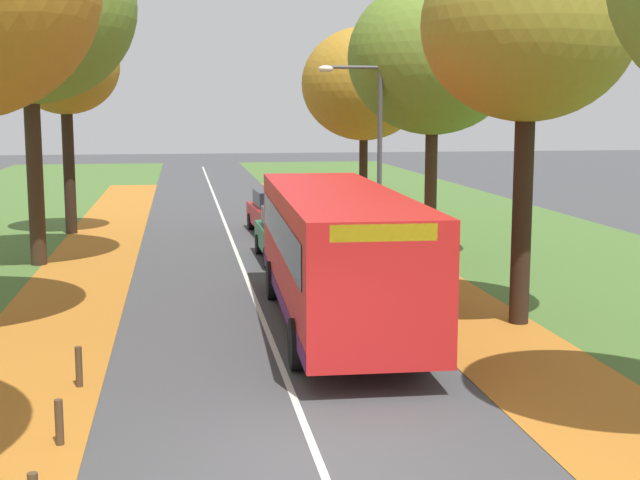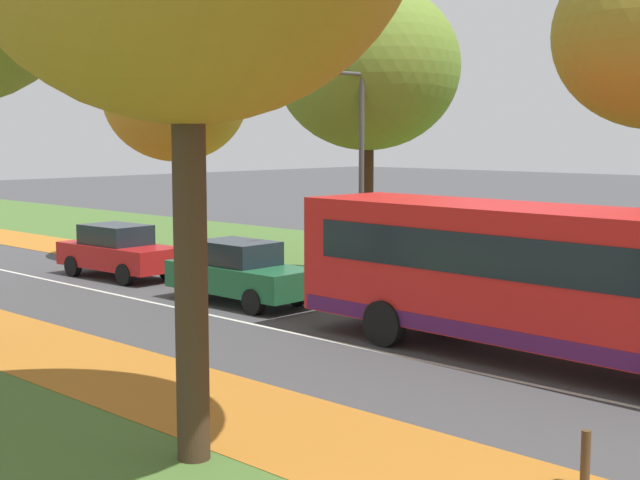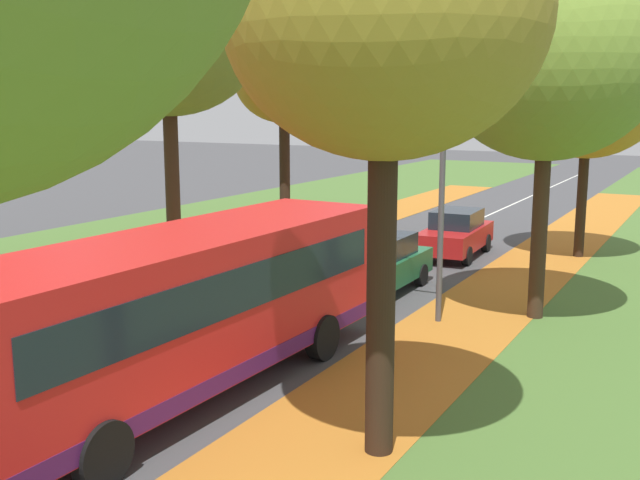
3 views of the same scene
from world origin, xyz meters
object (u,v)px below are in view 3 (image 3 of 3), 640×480
tree_left_mid (167,26)px  bus (185,304)px  tree_left_far (284,79)px  tree_right_far (589,92)px  car_red_following (456,233)px  car_green_lead (380,264)px  tree_right_mid (548,61)px  tree_right_near (385,15)px  streetlamp_right (429,169)px

tree_left_mid → bus: size_ratio=1.01×
tree_left_far → tree_right_far: bearing=4.3°
tree_left_mid → car_red_following: tree_left_mid is taller
car_green_lead → tree_right_mid: bearing=-6.0°
tree_right_near → bus: 6.28m
tree_right_mid → car_green_lead: 7.07m
tree_right_mid → tree_left_mid: bearing=176.5°
tree_left_mid → tree_right_far: (11.67, 7.62, -2.03)m
tree_right_near → tree_right_far: bearing=90.1°
tree_left_far → car_green_lead: bearing=-43.4°
streetlamp_right → tree_right_far: bearing=79.1°
tree_left_mid → car_green_lead: size_ratio=2.51×
tree_left_mid → tree_right_near: 15.02m
tree_left_mid → streetlamp_right: size_ratio=1.76×
bus → tree_left_mid: bearing=130.8°
tree_left_mid → car_green_lead: (7.62, -0.27, -6.88)m
tree_left_far → tree_left_mid: bearing=-91.6°
tree_right_near → tree_right_mid: (0.39, 8.59, -0.21)m
tree_left_mid → car_red_following: size_ratio=2.47×
bus → car_red_following: size_ratio=2.45×
tree_left_mid → car_green_lead: tree_left_mid is taller
tree_right_far → car_green_lead: 10.10m
streetlamp_right → car_green_lead: size_ratio=1.42×
tree_right_near → bus: bearing=173.8°
tree_left_far → tree_right_far: tree_left_far is taller
tree_right_far → streetlamp_right: 10.24m
tree_right_near → bus: (-4.05, 0.44, -4.78)m
tree_left_mid → tree_right_mid: bearing=-3.5°
tree_left_far → car_green_lead: size_ratio=1.92×
tree_right_near → car_green_lead: tree_right_near is taller
tree_right_near → tree_left_mid: bearing=141.5°
tree_left_far → tree_right_mid: bearing=-32.2°
tree_right_near → streetlamp_right: tree_right_near is taller
car_green_lead → tree_left_far: bearing=136.6°
tree_left_mid → car_red_following: bearing=35.6°
tree_right_near → car_red_following: size_ratio=2.01×
tree_right_mid → bus: tree_right_mid is taller
car_green_lead → tree_right_far: bearing=62.8°
bus → car_green_lead: bearing=90.3°
tree_right_near → tree_right_far: 16.97m
tree_left_mid → tree_right_far: 14.08m
tree_left_mid → car_red_following: 11.86m
streetlamp_right → tree_right_mid: bearing=33.1°
tree_right_near → tree_right_far: size_ratio=1.08×
streetlamp_right → bus: bearing=-107.6°
tree_right_far → tree_right_near: bearing=-89.9°
tree_left_far → tree_right_far: (11.48, 0.85, -0.57)m
tree_right_far → car_red_following: size_ratio=1.85×
tree_left_far → tree_right_mid: (11.91, -7.50, 0.03)m
tree_right_mid → streetlamp_right: (-2.33, -1.52, -2.53)m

